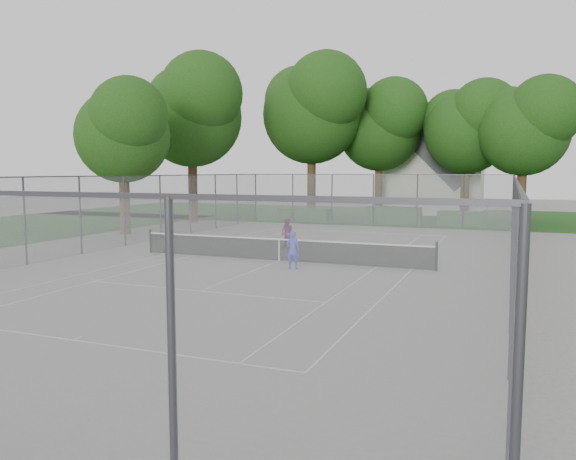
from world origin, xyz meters
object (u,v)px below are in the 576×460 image
at_px(girl_player, 293,250).
at_px(woman_player, 287,233).
at_px(tennis_net, 279,249).
at_px(house, 435,168).

bearing_deg(girl_player, woman_player, -70.73).
bearing_deg(girl_player, tennis_net, -56.15).
xyz_separation_m(house, girl_player, (-1.39, -30.97, -3.26)).
xyz_separation_m(house, woman_player, (-3.71, -25.74, -3.26)).
relative_size(tennis_net, girl_player, 8.80).
distance_m(tennis_net, girl_player, 1.94).
bearing_deg(girl_player, house, -97.20).
xyz_separation_m(tennis_net, house, (2.59, 29.46, 3.48)).
relative_size(girl_player, woman_player, 0.99).
height_order(tennis_net, girl_player, girl_player).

